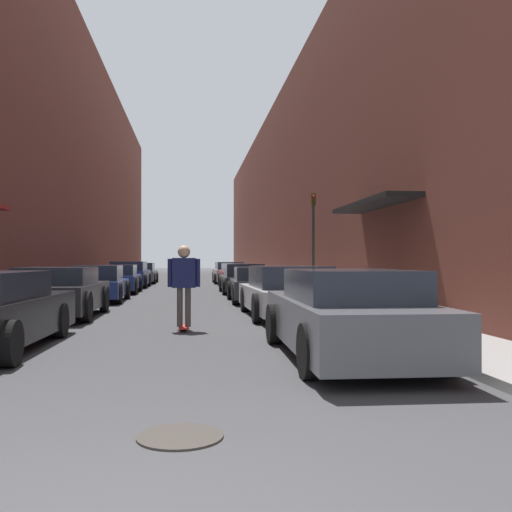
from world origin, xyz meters
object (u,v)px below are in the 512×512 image
object	(u,v)px
parked_car_right_3	(243,279)
parked_car_right_5	(229,273)
parked_car_left_5	(141,273)
parked_car_left_2	(98,284)
parked_car_left_3	(118,279)
parked_car_right_4	(237,275)
parked_car_left_1	(59,292)
skateboarder	(184,278)
parked_car_right_0	(346,314)
manhole_cover	(180,436)
traffic_light	(313,233)
parked_car_left_4	(129,275)
parked_car_right_2	(260,285)
parked_car_right_1	(288,292)

from	to	relation	value
parked_car_right_3	parked_car_right_5	xyz separation A→B (m)	(0.09, 10.59, 0.03)
parked_car_left_5	parked_car_left_2	bearing A→B (deg)	-90.22
parked_car_left_2	parked_car_left_3	distance (m)	5.19
parked_car_right_4	parked_car_right_5	xyz separation A→B (m)	(-0.11, 4.89, 0.02)
parked_car_left_1	skateboarder	world-z (taller)	skateboarder
parked_car_right_0	manhole_cover	xyz separation A→B (m)	(-2.34, -3.48, -0.62)
parked_car_right_4	traffic_light	bearing A→B (deg)	-77.16
parked_car_left_1	parked_car_right_3	xyz separation A→B (m)	(5.50, 9.96, -0.01)
parked_car_left_5	manhole_cover	bearing A→B (deg)	-84.45
parked_car_right_3	parked_car_right_4	xyz separation A→B (m)	(0.19, 5.70, 0.01)
parked_car_left_4	manhole_cover	bearing A→B (deg)	-83.04
parked_car_right_5	skateboarder	world-z (taller)	skateboarder
parked_car_right_5	manhole_cover	size ratio (longest dim) A/B	6.32
parked_car_left_1	parked_car_right_5	xyz separation A→B (m)	(5.58, 20.55, 0.02)
skateboarder	parked_car_left_2	bearing A→B (deg)	109.85
parked_car_left_5	parked_car_left_4	bearing A→B (deg)	-91.18
parked_car_left_3	parked_car_left_1	bearing A→B (deg)	-90.40
parked_car_right_2	parked_car_right_5	bearing A→B (deg)	90.03
parked_car_left_5	manhole_cover	distance (m)	31.51
parked_car_left_3	parked_car_right_1	size ratio (longest dim) A/B	0.83
parked_car_left_5	parked_car_right_3	world-z (taller)	parked_car_right_3
parked_car_right_1	parked_car_right_2	distance (m)	5.13
parked_car_right_1	parked_car_right_5	size ratio (longest dim) A/B	1.10
parked_car_left_4	parked_car_right_0	xyz separation A→B (m)	(5.50, -22.41, -0.03)
traffic_light	skateboarder	bearing A→B (deg)	-116.86
parked_car_right_2	parked_car_right_5	distance (m)	15.85
parked_car_left_3	parked_car_right_5	bearing A→B (deg)	60.84
parked_car_right_3	parked_car_left_2	bearing A→B (deg)	-140.50
parked_car_left_4	parked_car_left_5	bearing A→B (deg)	88.82
parked_car_left_5	parked_car_right_1	distance (m)	22.49
parked_car_left_2	parked_car_right_4	bearing A→B (deg)	61.11
parked_car_left_3	parked_car_right_4	distance (m)	7.51
parked_car_right_1	parked_car_right_3	distance (m)	10.40
parked_car_left_1	parked_car_left_4	world-z (taller)	parked_car_left_4
parked_car_left_5	parked_car_right_4	world-z (taller)	parked_car_left_5
parked_car_right_0	parked_car_right_3	world-z (taller)	parked_car_right_0
parked_car_right_5	manhole_cover	distance (m)	30.65
parked_car_right_3	manhole_cover	size ratio (longest dim) A/B	6.20
parked_car_right_0	manhole_cover	size ratio (longest dim) A/B	6.84
parked_car_right_1	parked_car_right_3	xyz separation A→B (m)	(-0.20, 10.40, -0.01)
parked_car_left_2	skateboarder	bearing A→B (deg)	-70.15
parked_car_left_2	manhole_cover	bearing A→B (deg)	-78.66
parked_car_left_1	traffic_light	size ratio (longest dim) A/B	1.12
parked_car_left_1	parked_car_left_4	xyz separation A→B (m)	(0.02, 15.89, 0.04)
parked_car_left_5	parked_car_right_2	size ratio (longest dim) A/B	1.20
parked_car_right_5	parked_car_left_2	bearing A→B (deg)	-110.08
parked_car_left_4	parked_car_right_0	bearing A→B (deg)	-76.21
traffic_light	parked_car_right_3	bearing A→B (deg)	122.58
parked_car_left_2	skateboarder	xyz separation A→B (m)	(3.04, -8.43, 0.46)
parked_car_right_2	traffic_light	world-z (taller)	traffic_light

